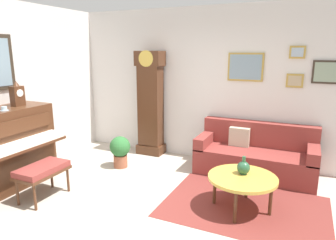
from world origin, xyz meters
name	(u,v)px	position (x,y,z in m)	size (l,w,h in m)	color
ground_plane	(142,219)	(0.00, 0.00, -0.05)	(6.40, 6.00, 0.10)	#B2A899
wall_back	(205,85)	(0.02, 2.40, 1.40)	(5.30, 0.13, 2.80)	silver
area_rug	(244,207)	(1.13, 0.76, 0.00)	(2.10, 1.50, 0.01)	maroon
piano	(4,149)	(-2.23, -0.15, 0.61)	(0.87, 1.44, 1.20)	#4C2B19
piano_bench	(42,171)	(-1.47, -0.17, 0.41)	(0.42, 0.70, 0.48)	#4C2B19
grandfather_clock	(150,106)	(-1.01, 2.15, 0.96)	(0.52, 0.34, 2.03)	#4C2B19
couch	(255,156)	(1.06, 1.97, 0.31)	(1.90, 0.80, 0.84)	maroon
coffee_table	(242,179)	(1.10, 0.68, 0.43)	(0.88, 0.88, 0.46)	gold
mantel_clock	(17,95)	(-2.23, 0.18, 1.38)	(0.13, 0.18, 0.38)	#4C2B19
teacup	(4,109)	(-2.08, -0.18, 1.23)	(0.12, 0.12, 0.06)	#ADC6D6
green_jug	(243,168)	(1.09, 0.77, 0.54)	(0.17, 0.17, 0.24)	#234C33
potted_plant	(120,150)	(-1.15, 1.26, 0.32)	(0.36, 0.36, 0.56)	#935138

